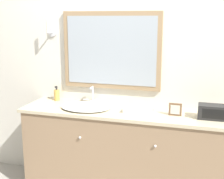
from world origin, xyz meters
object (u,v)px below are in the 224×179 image
at_px(appliance_box, 213,112).
at_px(picture_frame, 175,109).
at_px(soap_bottle, 57,95).
at_px(sink_basin, 86,106).

distance_m(appliance_box, picture_frame, 0.32).
bearing_deg(soap_bottle, picture_frame, -8.49).
height_order(appliance_box, picture_frame, appliance_box).
bearing_deg(sink_basin, appliance_box, 0.16).
bearing_deg(soap_bottle, sink_basin, -25.43).
relative_size(soap_bottle, appliance_box, 0.62).
xyz_separation_m(appliance_box, picture_frame, (-0.32, 0.00, -0.00)).
height_order(soap_bottle, picture_frame, soap_bottle).
distance_m(sink_basin, appliance_box, 1.18).
bearing_deg(appliance_box, sink_basin, -179.84).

